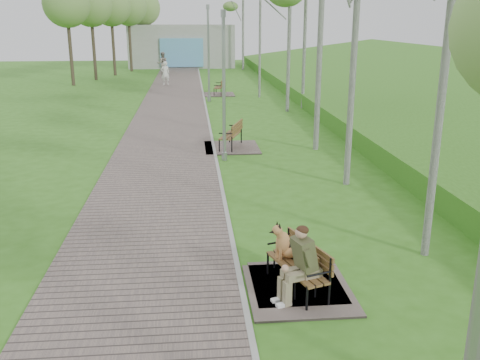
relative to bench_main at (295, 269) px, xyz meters
name	(u,v)px	position (x,y,z in m)	size (l,w,h in m)	color
walkway	(170,120)	(-2.63, 16.41, -0.41)	(3.50, 67.00, 0.04)	#645651
kerb	(208,120)	(-0.88, 16.41, -0.41)	(0.10, 67.00, 0.05)	#999993
embankment	(473,122)	(11.12, 14.91, -0.43)	(14.00, 70.00, 1.60)	#4B932E
building_north	(182,46)	(-2.38, 45.88, 1.56)	(10.00, 5.20, 4.00)	#9E9E99
bench_main	(295,269)	(0.00, 0.00, 0.00)	(1.77, 1.96, 1.54)	#645651
bench_second	(294,275)	(0.05, 0.30, -0.26)	(1.53, 1.70, 0.94)	#645651
bench_third	(231,142)	(-0.27, 10.74, -0.21)	(1.93, 2.15, 1.19)	#645651
bench_far	(219,91)	(0.07, 25.10, -0.22)	(1.84, 2.05, 1.13)	#645651
lamp_post_second	(224,93)	(-0.61, 9.02, 1.79)	(0.18, 0.18, 4.76)	gray
lamp_post_third	(209,57)	(-0.62, 22.33, 2.02)	(0.20, 0.20, 5.25)	gray
pedestrian_near	(165,73)	(-3.40, 30.34, 0.40)	(0.61, 0.40, 1.67)	white
pedestrian_far	(162,63)	(-3.95, 38.05, 0.50)	(0.91, 0.71, 1.87)	gray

